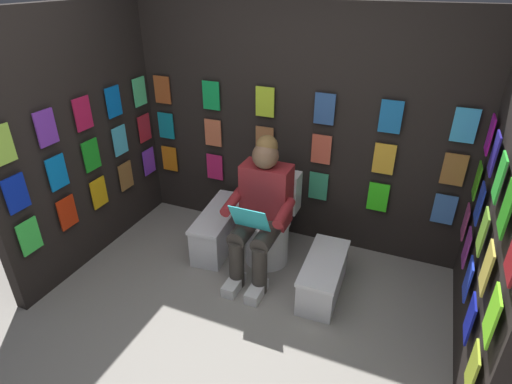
{
  "coord_description": "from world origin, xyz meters",
  "views": [
    {
      "loc": [
        -1.03,
        1.49,
        2.3
      ],
      "look_at": [
        0.02,
        -1.0,
        0.85
      ],
      "focal_mm": 28.97,
      "sensor_mm": 36.0,
      "label": 1
    }
  ],
  "objects_px": {
    "person_reading": "(261,210)",
    "toilet": "(270,224)",
    "comic_longbox_far": "(323,276)",
    "comic_longbox_near": "(219,228)"
  },
  "relations": [
    {
      "from": "toilet",
      "to": "comic_longbox_near",
      "type": "bearing_deg",
      "value": 5.22
    },
    {
      "from": "toilet",
      "to": "person_reading",
      "type": "relative_size",
      "value": 0.65
    },
    {
      "from": "toilet",
      "to": "comic_longbox_far",
      "type": "xyz_separation_m",
      "value": [
        -0.57,
        0.3,
        -0.17
      ]
    },
    {
      "from": "toilet",
      "to": "person_reading",
      "type": "height_order",
      "value": "person_reading"
    },
    {
      "from": "person_reading",
      "to": "comic_longbox_far",
      "type": "xyz_separation_m",
      "value": [
        -0.57,
        0.08,
        -0.44
      ]
    },
    {
      "from": "toilet",
      "to": "comic_longbox_near",
      "type": "height_order",
      "value": "toilet"
    },
    {
      "from": "toilet",
      "to": "comic_longbox_far",
      "type": "distance_m",
      "value": 0.67
    },
    {
      "from": "toilet",
      "to": "person_reading",
      "type": "bearing_deg",
      "value": 90.02
    },
    {
      "from": "person_reading",
      "to": "toilet",
      "type": "bearing_deg",
      "value": -89.98
    },
    {
      "from": "person_reading",
      "to": "comic_longbox_near",
      "type": "xyz_separation_m",
      "value": [
        0.49,
        -0.18,
        -0.41
      ]
    }
  ]
}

